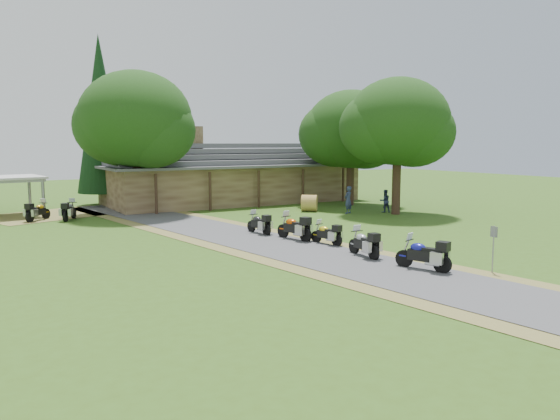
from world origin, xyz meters
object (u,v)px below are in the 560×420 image
motorcycle_row_c (326,233)px  motorcycle_row_d (294,226)px  motorcycle_row_a (423,253)px  motorcycle_carport_a (38,210)px  motorcycle_row_b (364,242)px  motorcycle_carport_b (69,210)px  motorcycle_row_e (259,222)px  lodge (233,172)px  hay_bale (309,203)px

motorcycle_row_c → motorcycle_row_d: (-0.67, 1.86, 0.12)m
motorcycle_row_a → motorcycle_carport_a: 24.77m
motorcycle_row_b → motorcycle_carport_b: (-8.83, 18.38, 0.01)m
motorcycle_row_c → motorcycle_carport_b: (-9.13, 15.22, 0.08)m
motorcycle_row_c → motorcycle_row_e: (-1.32, 4.41, 0.04)m
motorcycle_row_d → motorcycle_carport_b: size_ratio=1.06×
motorcycle_row_b → motorcycle_carport_b: motorcycle_carport_b is taller
lodge → motorcycle_row_d: bearing=-106.3°
motorcycle_row_a → motorcycle_row_d: motorcycle_row_d is taller
motorcycle_row_d → motorcycle_row_b: bearing=172.3°
hay_bale → lodge: bearing=103.0°
motorcycle_row_a → motorcycle_row_c: motorcycle_row_a is taller
motorcycle_row_a → motorcycle_carport_b: (-9.18, 21.50, -0.03)m
motorcycle_carport_a → motorcycle_row_d: bearing=-99.1°
motorcycle_row_d → motorcycle_carport_a: bearing=24.1°
motorcycle_carport_b → motorcycle_row_d: bearing=-119.3°
lodge → motorcycle_row_a: (-4.45, -25.85, -1.76)m
hay_bale → motorcycle_carport_b: bearing=165.1°
motorcycle_row_b → motorcycle_carport_a: size_ratio=0.98×
motorcycle_row_a → hay_bale: bearing=-39.3°
motorcycle_row_a → motorcycle_row_d: 8.18m
motorcycle_row_b → motorcycle_carport_a: 21.84m
motorcycle_carport_b → motorcycle_row_e: bearing=-115.8°
motorcycle_row_b → motorcycle_row_d: 5.04m
motorcycle_row_e → hay_bale: (7.77, 6.68, -0.03)m
motorcycle_row_a → motorcycle_row_e: size_ratio=1.11×
motorcycle_carport_a → motorcycle_row_c: bearing=-100.8°
motorcycle_row_a → motorcycle_row_d: size_ratio=0.98×
lodge → motorcycle_carport_b: lodge is taller
motorcycle_row_a → motorcycle_row_c: 6.29m
motorcycle_row_b → motorcycle_row_c: motorcycle_row_b is taller
motorcycle_row_c → motorcycle_row_e: 4.60m
lodge → motorcycle_carport_a: lodge is taller
lodge → motorcycle_row_d: size_ratio=10.40×
lodge → motorcycle_carport_a: 15.92m
motorcycle_row_d → hay_bale: motorcycle_row_d is taller
motorcycle_row_b → motorcycle_row_e: motorcycle_row_b is taller
lodge → motorcycle_row_b: lodge is taller
motorcycle_row_d → motorcycle_carport_b: bearing=20.4°
motorcycle_row_a → motorcycle_carport_a: motorcycle_row_a is taller
motorcycle_carport_a → hay_bale: motorcycle_carport_a is taller
motorcycle_row_d → motorcycle_carport_b: 15.81m
lodge → motorcycle_row_b: 23.30m
motorcycle_carport_b → hay_bale: bearing=-76.5°
motorcycle_row_e → hay_bale: bearing=-55.6°
lodge → motorcycle_carport_a: bearing=-166.7°
motorcycle_row_c → motorcycle_carport_b: motorcycle_carport_b is taller
motorcycle_row_a → motorcycle_row_b: bearing=-12.6°
motorcycle_row_e → motorcycle_carport_a: size_ratio=0.94×
motorcycle_row_a → motorcycle_row_d: bearing=-14.0°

